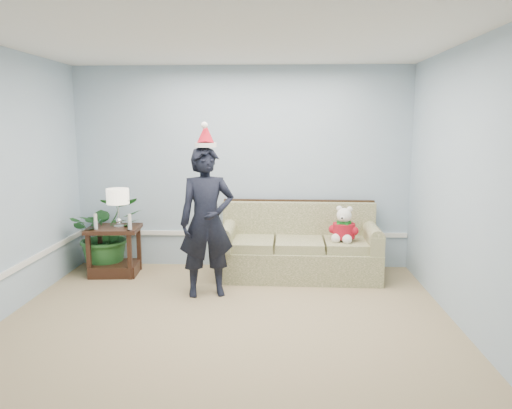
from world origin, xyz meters
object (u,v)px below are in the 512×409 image
at_px(sofa, 299,250).
at_px(side_table, 115,256).
at_px(man, 207,222).
at_px(teddy_bear, 344,228).
at_px(table_lamp, 118,198).
at_px(houseplant, 107,233).

relative_size(sofa, side_table, 2.92).
xyz_separation_m(side_table, man, (1.32, -0.73, 0.60)).
relative_size(sofa, teddy_bear, 4.49).
height_order(side_table, man, man).
bearing_deg(man, side_table, 136.48).
bearing_deg(table_lamp, teddy_bear, -0.82).
xyz_separation_m(houseplant, teddy_bear, (3.08, -0.24, 0.15)).
height_order(man, teddy_bear, man).
distance_m(table_lamp, houseplant, 0.59).
distance_m(houseplant, man, 1.74).
bearing_deg(teddy_bear, side_table, -161.69).
bearing_deg(teddy_bear, man, -138.39).
relative_size(sofa, man, 1.19).
bearing_deg(teddy_bear, table_lamp, -160.84).
height_order(sofa, side_table, sofa).
distance_m(man, teddy_bear, 1.75).
distance_m(houseplant, teddy_bear, 3.10).
bearing_deg(houseplant, table_lamp, -39.96).
relative_size(man, teddy_bear, 3.77).
height_order(table_lamp, teddy_bear, table_lamp).
xyz_separation_m(sofa, table_lamp, (-2.30, -0.12, 0.68)).
bearing_deg(man, sofa, 22.17).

